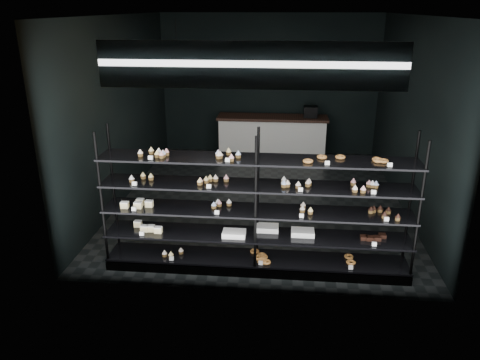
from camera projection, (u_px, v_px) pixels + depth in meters
The scene contains 5 objects.
room at pixel (262, 113), 8.07m from camera, with size 5.01×6.01×3.20m.
display_shelf at pixel (254, 226), 6.12m from camera, with size 4.00×0.50×1.91m.
signage at pixel (250, 65), 4.94m from camera, with size 3.30×0.05×0.50m.
pendant_lamp at pixel (178, 74), 6.51m from camera, with size 0.29×0.29×0.87m.
service_counter at pixel (273, 137), 10.77m from camera, with size 2.50×0.65×1.23m.
Camera 1 is at (0.38, -7.96, 3.34)m, focal length 35.00 mm.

